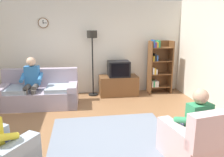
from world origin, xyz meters
TOP-DOWN VIEW (x-y plane):
  - ground_plane at (0.00, 0.00)m, footprint 12.00×12.00m
  - back_wall_assembly at (-0.00, 2.66)m, footprint 6.20×0.17m
  - couch at (-1.28, 1.70)m, footprint 1.94×0.96m
  - tv_stand at (0.85, 2.25)m, footprint 1.10×0.56m
  - tv at (0.85, 2.23)m, footprint 0.60×0.49m
  - bookshelf at (2.07, 2.33)m, footprint 0.68×0.36m
  - floor_lamp at (0.12, 2.35)m, footprint 0.28×0.28m
  - armchair_near_bookshelf at (1.41, -1.07)m, footprint 0.94×1.00m
  - area_rug at (0.28, -0.10)m, footprint 2.20×1.70m
  - person_on_couch at (-1.41, 1.59)m, footprint 0.52×0.55m
  - person_in_right_armchair at (1.40, -0.98)m, footprint 0.56×0.58m

SIDE VIEW (x-z plane):
  - ground_plane at x=0.00m, z-range 0.00..0.00m
  - area_rug at x=0.28m, z-range 0.00..0.01m
  - tv_stand at x=0.85m, z-range 0.00..0.56m
  - armchair_near_bookshelf at x=1.41m, z-range -0.16..0.74m
  - couch at x=-1.28m, z-range -0.14..0.76m
  - person_in_right_armchair at x=1.40m, z-range 0.04..1.16m
  - person_on_couch at x=-1.41m, z-range 0.08..1.32m
  - tv at x=0.85m, z-range 0.56..1.00m
  - bookshelf at x=2.07m, z-range 0.01..1.59m
  - back_wall_assembly at x=0.00m, z-range 0.00..2.70m
  - floor_lamp at x=0.12m, z-range 0.53..2.38m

